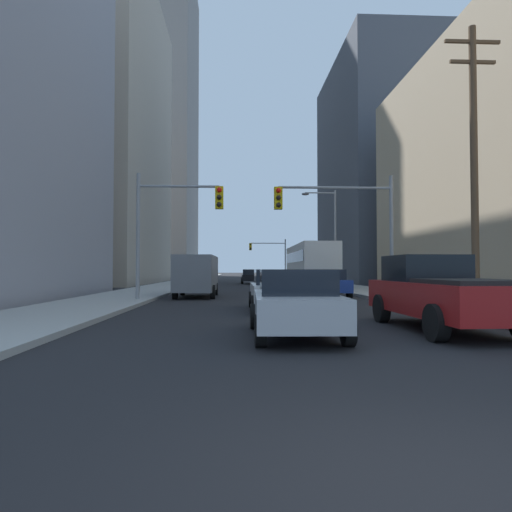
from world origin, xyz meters
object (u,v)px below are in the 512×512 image
Objects in this scene: pickup_truck_red at (439,293)px; sedan_blue at (328,283)px; traffic_signal_near_right at (340,214)px; traffic_signal_far_right at (269,252)px; traffic_signal_near_left at (176,215)px; sedan_black at (250,276)px; city_bus at (310,264)px; sedan_white at (276,290)px; cargo_van_grey at (197,274)px; sedan_silver at (295,302)px.

sedan_blue is (-0.09, 13.05, -0.16)m from pickup_truck_red.
traffic_signal_far_right is at bearing 89.86° from traffic_signal_near_right.
pickup_truck_red is 12.87m from traffic_signal_near_left.
pickup_truck_red is at bearing -89.59° from sedan_blue.
sedan_blue is 23.00m from sedan_black.
sedan_black is at bearing 108.84° from city_bus.
sedan_white is 0.70× the size of traffic_signal_near_left.
traffic_signal_far_right is (3.53, 48.73, 3.35)m from sedan_white.
traffic_signal_near_right is (7.71, 0.00, 0.07)m from traffic_signal_near_left.
cargo_van_grey is 1.25× the size of sedan_blue.
sedan_silver is 1.01× the size of sedan_black.
sedan_silver is 55.27m from traffic_signal_far_right.
city_bus is 30.80m from traffic_signal_far_right.
sedan_black is at bearing 80.51° from traffic_signal_near_left.
traffic_signal_near_right reaches higher than sedan_blue.
traffic_signal_near_left and traffic_signal_near_right have the same top height.
pickup_truck_red is 1.27× the size of sedan_silver.
sedan_silver is 0.71× the size of traffic_signal_near_right.
sedan_white and sedan_blue have the same top height.
sedan_blue is at bearing -81.30° from sedan_black.
cargo_van_grey is 0.88× the size of traffic_signal_near_left.
pickup_truck_red is 0.90× the size of traffic_signal_far_right.
sedan_silver is at bearing -68.76° from traffic_signal_near_left.
sedan_black is (0.24, 36.79, 0.00)m from sedan_silver.
pickup_truck_red is 1.29× the size of sedan_white.
pickup_truck_red is 15.29m from cargo_van_grey.
sedan_silver is at bearing -100.46° from city_bus.
city_bus is at bearing -71.16° from sedan_black.
sedan_white is 30.48m from sedan_black.
cargo_van_grey is at bearing -128.83° from city_bus.
city_bus is 2.19× the size of cargo_van_grey.
city_bus is 13.89m from traffic_signal_near_right.
sedan_blue is at bearing -94.31° from city_bus.
traffic_signal_near_right is (7.04, -3.80, 2.84)m from cargo_van_grey.
sedan_silver is 36.80m from sedan_black.
sedan_black is at bearing 95.70° from pickup_truck_red.
pickup_truck_red is (-0.68, -23.33, -1.00)m from city_bus.
traffic_signal_far_right is (-0.80, 30.71, 2.19)m from city_bus.
sedan_blue and sedan_black have the same top height.
sedan_silver is at bearing -90.37° from sedan_black.
pickup_truck_red is at bearing -55.50° from sedan_white.
traffic_signal_near_left is at bearing 134.79° from sedan_white.
traffic_signal_near_left is at bearing -179.99° from traffic_signal_near_right.
pickup_truck_red is 35.97m from sedan_black.
cargo_van_grey is 4.75m from traffic_signal_near_left.
city_bus is at bearing 57.78° from traffic_signal_near_left.
sedan_silver and sedan_black have the same top height.
sedan_white is at bearing -90.14° from sedan_black.
traffic_signal_far_right is (3.45, 18.25, 3.35)m from sedan_black.
sedan_white is at bearing -128.25° from traffic_signal_near_right.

